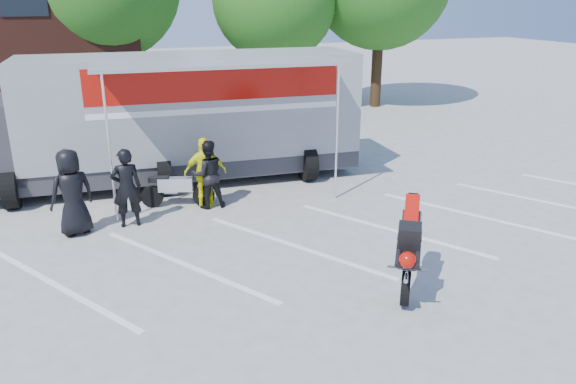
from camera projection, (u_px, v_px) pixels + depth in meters
ground at (305, 267)px, 11.20m from camera, size 100.00×100.00×0.00m
parking_bay_lines at (287, 247)px, 12.08m from camera, size 18.09×13.33×0.01m
tree_mid at (275, 0)px, 24.45m from camera, size 5.44×5.44×7.68m
transporter_truck at (180, 180)px, 16.45m from camera, size 11.72×6.40×3.59m
parked_motorcycle at (179, 206)px, 14.42m from camera, size 2.00×1.19×0.99m
stunt_bike_rider at (406, 288)px, 10.40m from camera, size 1.66×1.88×2.03m
spectator_leather_a at (72, 192)px, 12.46m from camera, size 1.12×0.92×1.98m
spectator_leather_b at (127, 188)px, 12.92m from camera, size 0.69×0.46×1.87m
spectator_leather_c at (208, 174)px, 14.10m from camera, size 0.87×0.68×1.75m
spectator_hivis at (205, 173)px, 14.15m from camera, size 1.11×0.60×1.81m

